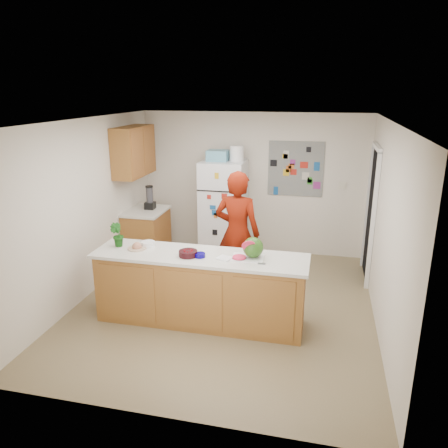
% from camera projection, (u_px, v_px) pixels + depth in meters
% --- Properties ---
extents(floor, '(4.00, 4.50, 0.02)m').
position_uv_depth(floor, '(224.00, 305.00, 6.08)').
color(floor, brown).
rests_on(floor, ground).
extents(wall_back, '(4.00, 0.02, 2.50)m').
position_uv_depth(wall_back, '(253.00, 184.00, 7.81)').
color(wall_back, beige).
rests_on(wall_back, ground).
extents(wall_left, '(0.02, 4.50, 2.50)m').
position_uv_depth(wall_left, '(85.00, 210.00, 6.14)').
color(wall_left, beige).
rests_on(wall_left, ground).
extents(wall_right, '(0.02, 4.50, 2.50)m').
position_uv_depth(wall_right, '(386.00, 229.00, 5.27)').
color(wall_right, beige).
rests_on(wall_right, ground).
extents(ceiling, '(4.00, 4.50, 0.02)m').
position_uv_depth(ceiling, '(224.00, 120.00, 5.33)').
color(ceiling, white).
rests_on(ceiling, wall_back).
extents(doorway, '(0.03, 0.85, 2.04)m').
position_uv_depth(doorway, '(371.00, 215.00, 6.70)').
color(doorway, black).
rests_on(doorway, ground).
extents(peninsula_base, '(2.60, 0.62, 0.88)m').
position_uv_depth(peninsula_base, '(200.00, 290.00, 5.53)').
color(peninsula_base, brown).
rests_on(peninsula_base, floor).
extents(peninsula_top, '(2.68, 0.70, 0.04)m').
position_uv_depth(peninsula_top, '(200.00, 256.00, 5.39)').
color(peninsula_top, silver).
rests_on(peninsula_top, peninsula_base).
extents(side_counter_base, '(0.60, 0.80, 0.86)m').
position_uv_depth(side_counter_base, '(147.00, 236.00, 7.57)').
color(side_counter_base, brown).
rests_on(side_counter_base, floor).
extents(side_counter_top, '(0.64, 0.84, 0.04)m').
position_uv_depth(side_counter_top, '(146.00, 211.00, 7.44)').
color(side_counter_top, silver).
rests_on(side_counter_top, side_counter_base).
extents(upper_cabinets, '(0.35, 1.00, 0.80)m').
position_uv_depth(upper_cabinets, '(134.00, 151.00, 7.11)').
color(upper_cabinets, brown).
rests_on(upper_cabinets, wall_left).
extents(refrigerator, '(0.75, 0.70, 1.70)m').
position_uv_depth(refrigerator, '(223.00, 209.00, 7.67)').
color(refrigerator, silver).
rests_on(refrigerator, floor).
extents(fridge_top_bin, '(0.35, 0.28, 0.18)m').
position_uv_depth(fridge_top_bin, '(218.00, 155.00, 7.41)').
color(fridge_top_bin, '#5999B2').
rests_on(fridge_top_bin, refrigerator).
extents(photo_collage, '(0.95, 0.01, 0.95)m').
position_uv_depth(photo_collage, '(296.00, 169.00, 7.54)').
color(photo_collage, slate).
rests_on(photo_collage, wall_back).
extents(person, '(0.71, 0.51, 1.81)m').
position_uv_depth(person, '(237.00, 233.00, 6.22)').
color(person, '#631204').
rests_on(person, floor).
extents(blender_appliance, '(0.12, 0.12, 0.38)m').
position_uv_depth(blender_appliance, '(150.00, 198.00, 7.44)').
color(blender_appliance, black).
rests_on(blender_appliance, side_counter_top).
extents(cutting_board, '(0.39, 0.30, 0.01)m').
position_uv_depth(cutting_board, '(248.00, 258.00, 5.27)').
color(cutting_board, silver).
rests_on(cutting_board, peninsula_top).
extents(watermelon, '(0.25, 0.25, 0.25)m').
position_uv_depth(watermelon, '(253.00, 247.00, 5.23)').
color(watermelon, '#224E0E').
rests_on(watermelon, cutting_board).
extents(watermelon_slice, '(0.16, 0.16, 0.02)m').
position_uv_depth(watermelon_slice, '(239.00, 257.00, 5.23)').
color(watermelon_slice, '#C92D49').
rests_on(watermelon_slice, cutting_board).
extents(cherry_bowl, '(0.28, 0.28, 0.07)m').
position_uv_depth(cherry_bowl, '(188.00, 253.00, 5.32)').
color(cherry_bowl, black).
rests_on(cherry_bowl, peninsula_top).
extents(white_bowl, '(0.23, 0.23, 0.06)m').
position_uv_depth(white_bowl, '(148.00, 244.00, 5.67)').
color(white_bowl, white).
rests_on(white_bowl, peninsula_top).
extents(cobalt_bowl, '(0.15, 0.15, 0.05)m').
position_uv_depth(cobalt_bowl, '(200.00, 255.00, 5.30)').
color(cobalt_bowl, '#07005F').
rests_on(cobalt_bowl, peninsula_top).
extents(plate, '(0.32, 0.32, 0.02)m').
position_uv_depth(plate, '(137.00, 248.00, 5.57)').
color(plate, beige).
rests_on(plate, peninsula_top).
extents(paper_towel, '(0.21, 0.20, 0.02)m').
position_uv_depth(paper_towel, '(225.00, 258.00, 5.24)').
color(paper_towel, white).
rests_on(paper_towel, peninsula_top).
extents(keys, '(0.09, 0.04, 0.01)m').
position_uv_depth(keys, '(262.00, 264.00, 5.09)').
color(keys, slate).
rests_on(keys, peninsula_top).
extents(potted_plant, '(0.18, 0.14, 0.31)m').
position_uv_depth(potted_plant, '(117.00, 235.00, 5.62)').
color(potted_plant, '#0A3F0D').
rests_on(potted_plant, peninsula_top).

